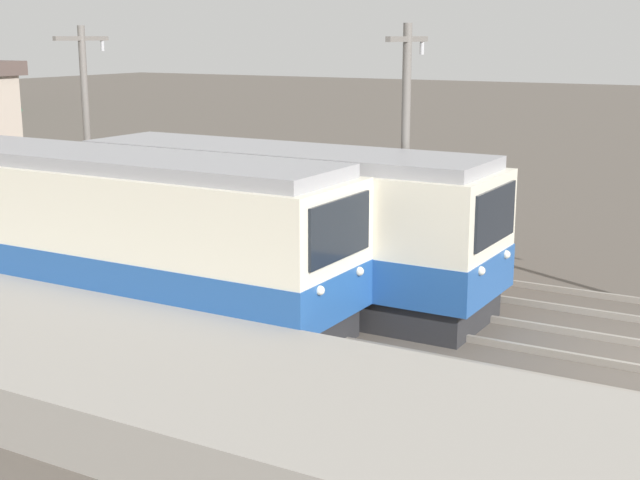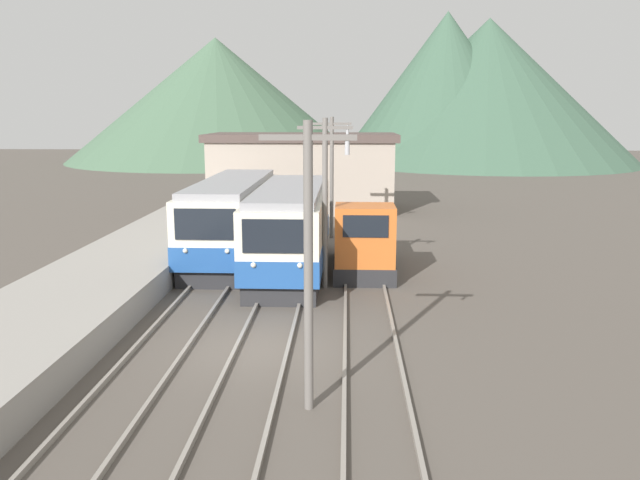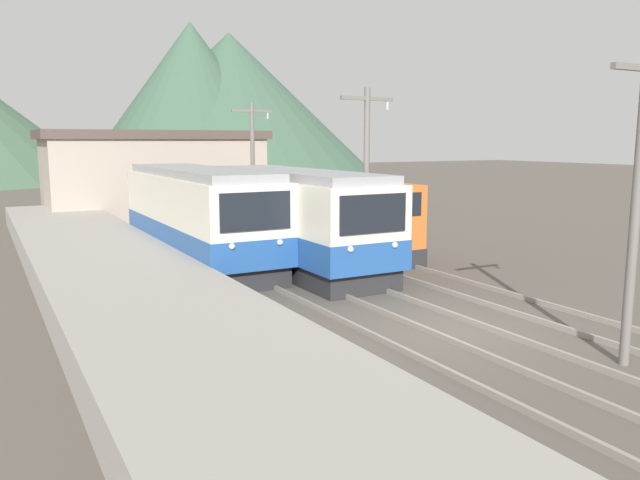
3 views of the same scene
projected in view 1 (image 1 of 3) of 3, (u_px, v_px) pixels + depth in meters
name	position (u px, v px, depth m)	size (l,w,h in m)	color
commuter_train_left	(121.00, 241.00, 19.31)	(2.84, 10.96, 3.57)	#28282B
commuter_train_center	(281.00, 229.00, 20.54)	(2.84, 10.32, 3.54)	#28282B
shunting_locomotive	(335.00, 224.00, 23.28)	(2.40, 5.90, 3.00)	#28282B
catenary_mast_mid	(405.00, 151.00, 20.23)	(2.00, 0.20, 6.29)	slate
catenary_mast_far	(87.00, 129.00, 25.01)	(2.00, 0.20, 6.29)	slate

